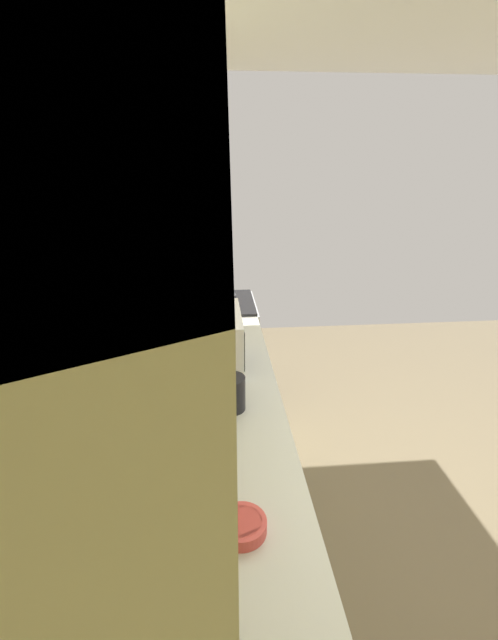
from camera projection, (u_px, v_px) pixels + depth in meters
name	position (u px, v px, depth m)	size (l,w,h in m)	color
ground_plane	(423.00, 545.00, 2.35)	(6.41, 6.41, 0.00)	brown
wall_back	(128.00, 339.00, 1.76)	(4.12, 0.12, 2.61)	beige
counter_run	(223.00, 558.00, 1.78)	(3.31, 0.64, 0.88)	beige
upper_cabinets	(161.00, 212.00, 1.25)	(2.42, 0.30, 0.67)	beige
oven_range	(218.00, 351.00, 3.61)	(0.65, 0.65, 1.06)	#B7BABF
microwave	(213.00, 339.00, 2.42)	(0.50, 0.34, 0.31)	white
bowl	(241.00, 525.00, 1.37)	(0.17, 0.17, 0.04)	#D84C47
kettle	(231.00, 393.00, 2.01)	(0.19, 0.14, 0.19)	black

